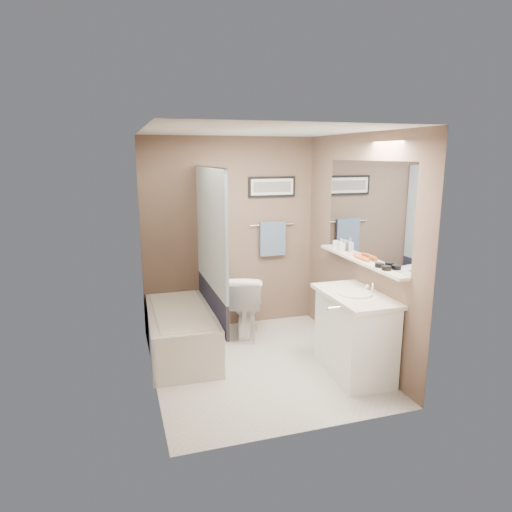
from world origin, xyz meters
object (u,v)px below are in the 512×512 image
object	(u,v)px
hair_brush_back	(360,257)
vanity	(354,336)
hair_brush_front	(362,258)
soap_bottle	(341,245)
bathtub	(181,332)
toilet	(245,304)
candle_bowl_near	(386,268)
candle_bowl_far	(379,265)
glass_jar	(336,245)

from	to	relation	value
hair_brush_back	vanity	bearing A→B (deg)	-122.40
hair_brush_front	soap_bottle	bearing A→B (deg)	90.00
bathtub	toilet	world-z (taller)	toilet
toilet	hair_brush_front	xyz separation A→B (m)	(0.95, -1.07, 0.75)
bathtub	toilet	xyz separation A→B (m)	(0.83, 0.30, 0.14)
toilet	vanity	size ratio (longest dim) A/B	0.86
toilet	hair_brush_front	world-z (taller)	hair_brush_front
bathtub	candle_bowl_near	xyz separation A→B (m)	(1.79, -1.20, 0.89)
vanity	hair_brush_front	size ratio (longest dim) A/B	4.09
bathtub	hair_brush_back	xyz separation A→B (m)	(1.79, -0.71, 0.89)
hair_brush_front	hair_brush_back	distance (m)	0.05
toilet	candle_bowl_far	xyz separation A→B (m)	(0.95, -1.39, 0.75)
candle_bowl_near	hair_brush_front	xyz separation A→B (m)	(0.00, 0.44, 0.00)
hair_brush_back	toilet	bearing A→B (deg)	133.17
candle_bowl_far	glass_jar	bearing A→B (deg)	90.00
vanity	hair_brush_back	xyz separation A→B (m)	(0.19, 0.29, 0.74)
candle_bowl_far	hair_brush_front	size ratio (longest dim) A/B	0.41
bathtub	soap_bottle	bearing A→B (deg)	-7.21
candle_bowl_near	candle_bowl_far	world-z (taller)	same
vanity	hair_brush_back	world-z (taller)	hair_brush_back
hair_brush_front	soap_bottle	size ratio (longest dim) A/B	1.52
bathtub	candle_bowl_far	distance (m)	2.27
toilet	glass_jar	bearing A→B (deg)	173.71
glass_jar	hair_brush_front	bearing A→B (deg)	-90.00
hair_brush_back	glass_jar	bearing A→B (deg)	90.00
candle_bowl_near	hair_brush_back	xyz separation A→B (m)	(0.00, 0.49, 0.00)
glass_jar	candle_bowl_near	bearing A→B (deg)	-90.00
hair_brush_back	candle_bowl_near	bearing A→B (deg)	-90.00
bathtub	glass_jar	distance (m)	2.01
hair_brush_back	soap_bottle	distance (m)	0.42
candle_bowl_far	hair_brush_front	xyz separation A→B (m)	(0.00, 0.32, 0.00)
toilet	hair_brush_back	world-z (taller)	hair_brush_back
glass_jar	toilet	bearing A→B (deg)	153.26
candle_bowl_near	soap_bottle	world-z (taller)	soap_bottle
candle_bowl_far	vanity	bearing A→B (deg)	155.74
toilet	candle_bowl_near	distance (m)	1.93
glass_jar	soap_bottle	size ratio (longest dim) A/B	0.69
hair_brush_front	candle_bowl_near	bearing A→B (deg)	-90.00
candle_bowl_far	glass_jar	world-z (taller)	glass_jar
toilet	candle_bowl_near	bearing A→B (deg)	142.73
candle_bowl_far	candle_bowl_near	bearing A→B (deg)	-90.00
bathtub	candle_bowl_far	size ratio (longest dim) A/B	16.67
hair_brush_back	glass_jar	distance (m)	0.54
candle_bowl_far	glass_jar	distance (m)	0.91
soap_bottle	vanity	bearing A→B (deg)	-104.71
bathtub	hair_brush_back	bearing A→B (deg)	-19.47
candle_bowl_far	hair_brush_front	bearing A→B (deg)	90.00
candle_bowl_far	hair_brush_back	world-z (taller)	hair_brush_back
bathtub	candle_bowl_near	bearing A→B (deg)	-31.74
hair_brush_back	soap_bottle	size ratio (longest dim) A/B	1.52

